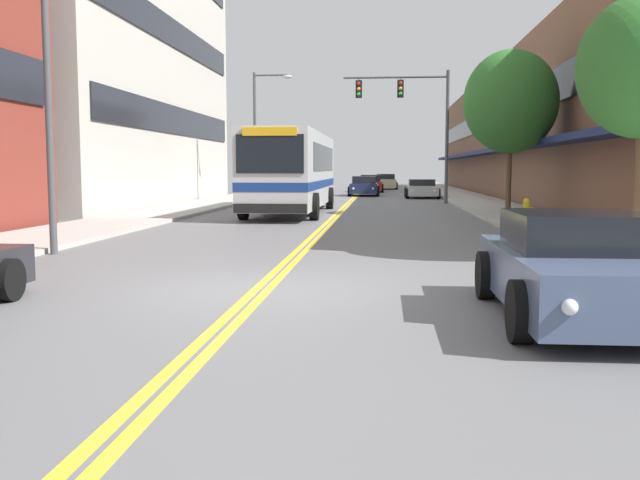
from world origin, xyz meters
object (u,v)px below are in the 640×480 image
object	(u,v)px
car_champagne_moving_lead	(386,182)
car_navy_moving_third	(364,187)
fire_hydrant	(526,214)
car_white_parked_left_mid	(281,188)
street_tree_right_mid	(511,102)
car_silver_parked_right_mid	(422,189)
car_red_moving_second	(371,184)
street_lamp_left_near	(57,20)
street_lamp_left_far	(260,125)
city_bus	(293,169)
traffic_signal_mast	(413,110)
car_slate_blue_parked_right_foreground	(578,269)

from	to	relation	value
car_champagne_moving_lead	car_navy_moving_third	distance (m)	16.19
car_navy_moving_third	fire_hydrant	bearing A→B (deg)	-79.26
car_white_parked_left_mid	fire_hydrant	size ratio (longest dim) A/B	4.73
street_tree_right_mid	car_navy_moving_third	bearing A→B (deg)	106.44
car_silver_parked_right_mid	car_red_moving_second	world-z (taller)	car_red_moving_second
street_lamp_left_near	street_lamp_left_far	xyz separation A→B (m)	(0.06, 24.61, -0.70)
fire_hydrant	car_navy_moving_third	bearing A→B (deg)	100.74
car_champagne_moving_lead	car_red_moving_second	distance (m)	8.24
city_bus	street_lamp_left_near	world-z (taller)	street_lamp_left_near
street_lamp_left_near	street_lamp_left_far	world-z (taller)	street_lamp_left_near
car_navy_moving_third	street_lamp_left_near	size ratio (longest dim) A/B	0.54
traffic_signal_mast	street_lamp_left_far	size ratio (longest dim) A/B	0.99
car_silver_parked_right_mid	city_bus	bearing A→B (deg)	-111.01
city_bus	car_slate_blue_parked_right_foreground	xyz separation A→B (m)	(6.21, -20.80, -1.24)
car_white_parked_left_mid	car_navy_moving_third	xyz separation A→B (m)	(4.95, 5.75, -0.03)
car_silver_parked_right_mid	street_tree_right_mid	world-z (taller)	street_tree_right_mid
street_lamp_left_near	street_lamp_left_far	size ratio (longest dim) A/B	1.19
city_bus	car_navy_moving_third	bearing A→B (deg)	82.91
car_silver_parked_right_mid	street_lamp_left_near	size ratio (longest dim) A/B	0.52
street_lamp_left_far	fire_hydrant	distance (m)	21.92
car_champagne_moving_lead	fire_hydrant	xyz separation A→B (m)	(3.90, -44.75, -0.07)
city_bus	car_silver_parked_right_mid	distance (m)	17.42
car_white_parked_left_mid	car_champagne_moving_lead	size ratio (longest dim) A/B	0.92
traffic_signal_mast	street_lamp_left_far	bearing A→B (deg)	174.68
city_bus	street_lamp_left_near	xyz separation A→B (m)	(-3.11, -14.94, 3.12)
car_white_parked_left_mid	car_slate_blue_parked_right_foreground	bearing A→B (deg)	-75.91
traffic_signal_mast	street_tree_right_mid	xyz separation A→B (m)	(3.34, -10.27, -0.55)
street_lamp_left_near	fire_hydrant	bearing A→B (deg)	28.54
fire_hydrant	street_lamp_left_near	bearing A→B (deg)	-151.46
street_tree_right_mid	street_lamp_left_far	bearing A→B (deg)	136.65
car_silver_parked_right_mid	street_tree_right_mid	bearing A→B (deg)	-82.15
car_red_moving_second	street_lamp_left_far	xyz separation A→B (m)	(-5.80, -17.96, 3.65)
car_white_parked_left_mid	car_champagne_moving_lead	bearing A→B (deg)	73.49
car_silver_parked_right_mid	fire_hydrant	bearing A→B (deg)	-86.25
traffic_signal_mast	street_lamp_left_near	world-z (taller)	street_lamp_left_near
car_silver_parked_right_mid	street_lamp_left_far	xyz separation A→B (m)	(-9.28, -6.56, 3.72)
car_navy_moving_third	street_lamp_left_far	distance (m)	11.98
car_white_parked_left_mid	street_lamp_left_far	size ratio (longest dim) A/B	0.60
car_navy_moving_third	traffic_signal_mast	xyz separation A→B (m)	(2.87, -10.78, 4.36)
street_tree_right_mid	fire_hydrant	distance (m)	8.55
city_bus	car_white_parked_left_mid	xyz separation A→B (m)	(-2.50, 13.91, -1.21)
car_white_parked_left_mid	fire_hydrant	distance (m)	25.13
car_white_parked_left_mid	street_lamp_left_near	bearing A→B (deg)	-91.20
street_lamp_left_far	car_champagne_moving_lead	bearing A→B (deg)	74.94
car_slate_blue_parked_right_foreground	city_bus	bearing A→B (deg)	106.62
car_champagne_moving_lead	traffic_signal_mast	xyz separation A→B (m)	(1.33, -26.89, 4.34)
city_bus	traffic_signal_mast	distance (m)	10.81
car_red_moving_second	fire_hydrant	size ratio (longest dim) A/B	5.22
car_red_moving_second	fire_hydrant	distance (m)	36.95
car_slate_blue_parked_right_foreground	car_silver_parked_right_mid	bearing A→B (deg)	89.97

